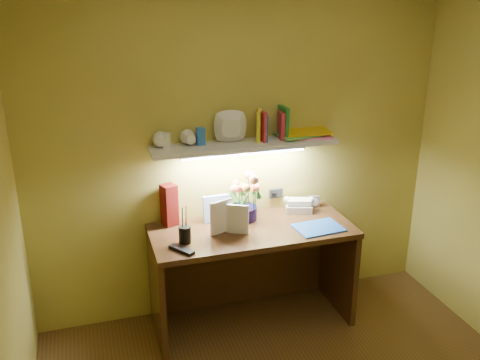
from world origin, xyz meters
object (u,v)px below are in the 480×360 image
Objects in this scene: whisky_bottle at (170,206)px; flower_bouquet at (244,197)px; desk_clock at (313,201)px; desk at (252,276)px; telephone at (299,204)px.

flower_bouquet is at bearing -9.58° from whisky_bottle.
whisky_bottle is (-1.08, 0.02, 0.08)m from desk_clock.
whisky_bottle is (-0.51, 0.09, -0.04)m from flower_bouquet.
desk_clock reaches higher than desk.
flower_bouquet is (-0.01, 0.17, 0.54)m from desk.
whisky_bottle is at bearing 153.75° from desk.
desk_clock is at bearing -1.13° from whisky_bottle.
telephone is at bearing -4.32° from whisky_bottle.
desk_clock is (0.56, 0.24, 0.42)m from desk.
desk is at bearing -138.79° from telephone.
telephone is (0.42, 0.19, 0.43)m from desk.
flower_bouquet is 0.44m from telephone.
whisky_bottle reaches higher than telephone.
desk is 5.63× the size of whisky_bottle.
whisky_bottle is at bearing -166.85° from telephone.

